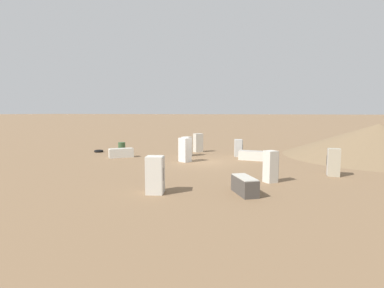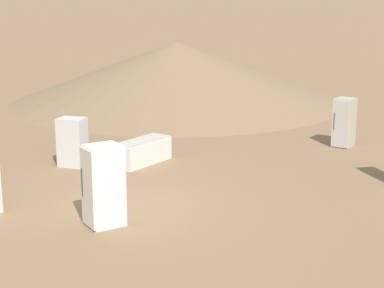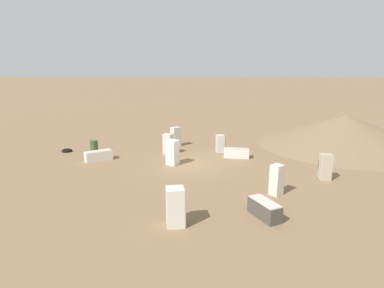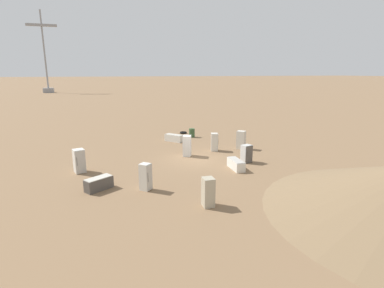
% 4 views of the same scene
% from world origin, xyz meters
% --- Properties ---
extents(ground_plane, '(1000.00, 1000.00, 0.00)m').
position_xyz_m(ground_plane, '(0.00, 0.00, 0.00)').
color(ground_plane, '#846647').
extents(dirt_mound, '(15.04, 15.04, 2.72)m').
position_xyz_m(dirt_mound, '(-7.28, 12.76, 1.36)').
color(dirt_mound, '#7F6647').
rests_on(dirt_mound, ground_plane).
extents(discarded_fridge_3, '(0.60, 0.70, 1.58)m').
position_xyz_m(discarded_fridge_3, '(2.18, 8.44, 0.79)').
color(discarded_fridge_3, '#B2A88E').
rests_on(discarded_fridge_3, ground_plane).
extents(discarded_fridge_4, '(0.76, 1.93, 0.72)m').
position_xyz_m(discarded_fridge_4, '(-2.03, 3.22, 0.36)').
color(discarded_fridge_4, silver).
rests_on(discarded_fridge_4, ground_plane).
extents(discarded_fridge_6, '(0.91, 0.97, 1.77)m').
position_xyz_m(discarded_fridge_6, '(0.34, -1.31, 0.89)').
color(discarded_fridge_6, white).
rests_on(discarded_fridge_6, ground_plane).
extents(discarded_fridge_8, '(0.88, 0.81, 1.41)m').
position_xyz_m(discarded_fridge_8, '(-3.57, 1.93, 0.70)').
color(discarded_fridge_8, silver).
rests_on(discarded_fridge_8, ground_plane).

